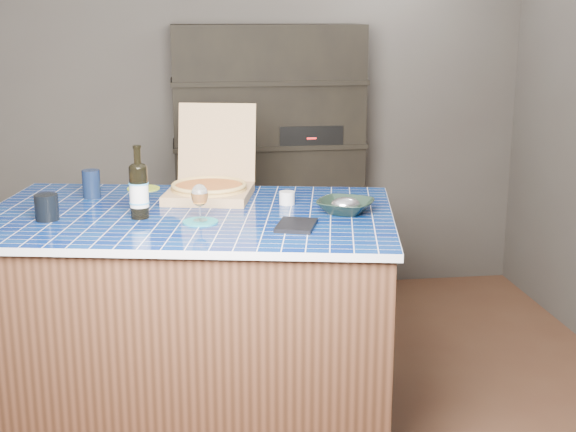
{
  "coord_description": "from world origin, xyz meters",
  "views": [
    {
      "loc": [
        -0.57,
        -3.57,
        1.88
      ],
      "look_at": [
        -0.08,
        0.0,
        0.96
      ],
      "focal_mm": 50.0,
      "sensor_mm": 36.0,
      "label": 1
    }
  ],
  "objects": [
    {
      "name": "green_trivet",
      "position": [
        -0.76,
        0.47,
        1.01
      ],
      "size": [
        0.16,
        0.16,
        0.01
      ],
      "primitive_type": "cylinder",
      "color": "#AEC82A",
      "rests_on": "kitchen_island"
    },
    {
      "name": "mead_bottle",
      "position": [
        -0.75,
        -0.13,
        1.13
      ],
      "size": [
        0.09,
        0.09,
        0.32
      ],
      "color": "black",
      "rests_on": "kitchen_island"
    },
    {
      "name": "bowl",
      "position": [
        0.16,
        -0.16,
        1.04
      ],
      "size": [
        0.34,
        0.34,
        0.06
      ],
      "primitive_type": "imported",
      "rotation": [
        0.0,
        0.0,
        -0.52
      ],
      "color": "black",
      "rests_on": "kitchen_island"
    },
    {
      "name": "shelving_unit",
      "position": [
        0.0,
        1.53,
        0.9
      ],
      "size": [
        1.2,
        0.41,
        1.8
      ],
      "color": "black",
      "rests_on": "floor"
    },
    {
      "name": "teal_trivet",
      "position": [
        -0.49,
        -0.24,
        1.01
      ],
      "size": [
        0.15,
        0.15,
        0.01
      ],
      "primitive_type": "cylinder",
      "color": "teal",
      "rests_on": "kitchen_island"
    },
    {
      "name": "wine_glass",
      "position": [
        -0.49,
        -0.24,
        1.12
      ],
      "size": [
        0.07,
        0.07,
        0.16
      ],
      "color": "white",
      "rests_on": "teal_trivet"
    },
    {
      "name": "kitchen_island",
      "position": [
        -0.54,
        -0.06,
        0.5
      ],
      "size": [
        2.02,
        1.49,
        1.0
      ],
      "rotation": [
        0.0,
        0.0,
        -0.2
      ],
      "color": "#4F2E1F",
      "rests_on": "floor"
    },
    {
      "name": "white_jar",
      "position": [
        -0.08,
        0.04,
        1.04
      ],
      "size": [
        0.07,
        0.07,
        0.06
      ],
      "primitive_type": "cylinder",
      "color": "silver",
      "rests_on": "kitchen_island"
    },
    {
      "name": "pizza_box",
      "position": [
        -0.43,
        0.24,
        1.07
      ],
      "size": [
        0.49,
        0.55,
        0.43
      ],
      "rotation": [
        0.0,
        0.0,
        -0.23
      ],
      "color": "tan",
      "rests_on": "kitchen_island"
    },
    {
      "name": "dvd_case",
      "position": [
        -0.1,
        -0.37,
        1.01
      ],
      "size": [
        0.21,
        0.25,
        0.02
      ],
      "primitive_type": "cube",
      "rotation": [
        0.0,
        0.0,
        -0.32
      ],
      "color": "black",
      "rests_on": "kitchen_island"
    },
    {
      "name": "tumbler",
      "position": [
        -1.15,
        -0.11,
        1.06
      ],
      "size": [
        0.1,
        0.1,
        0.11
      ],
      "primitive_type": "cylinder",
      "color": "black",
      "rests_on": "kitchen_island"
    },
    {
      "name": "foil_contents",
      "position": [
        0.16,
        -0.16,
        1.04
      ],
      "size": [
        0.13,
        0.11,
        0.06
      ],
      "primitive_type": "ellipsoid",
      "color": "silver",
      "rests_on": "bowl"
    },
    {
      "name": "navy_cup",
      "position": [
        -1.0,
        0.31,
        1.07
      ],
      "size": [
        0.09,
        0.09,
        0.14
      ],
      "primitive_type": "cylinder",
      "color": "black",
      "rests_on": "kitchen_island"
    },
    {
      "name": "room",
      "position": [
        0.0,
        0.0,
        1.25
      ],
      "size": [
        3.5,
        3.5,
        3.5
      ],
      "color": "brown",
      "rests_on": "ground"
    }
  ]
}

